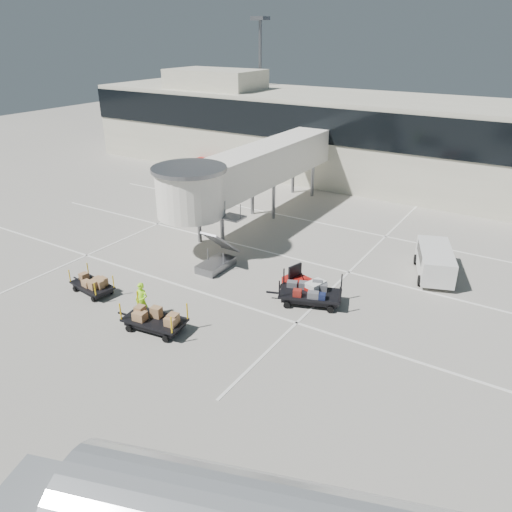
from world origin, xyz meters
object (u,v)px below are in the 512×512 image
object	(u,v)px
box_cart_near	(156,320)
ground_worker	(142,300)
suitcase_cart	(310,295)
belt_loader	(214,165)
minivan	(435,259)
box_cart_far	(92,285)
baggage_tug	(304,285)

from	to	relation	value
box_cart_near	ground_worker	world-z (taller)	ground_worker
suitcase_cart	belt_loader	bearing A→B (deg)	117.02
box_cart_near	ground_worker	size ratio (longest dim) A/B	2.02
box_cart_near	minivan	world-z (taller)	minivan
box_cart_far	baggage_tug	bearing A→B (deg)	38.98
belt_loader	minivan	bearing A→B (deg)	-29.03
box_cart_near	ground_worker	xyz separation A→B (m)	(-1.49, 0.63, 0.42)
suitcase_cart	box_cart_far	xyz separation A→B (m)	(-11.22, -5.48, -0.06)
box_cart_far	ground_worker	world-z (taller)	ground_worker
box_cart_near	minivan	bearing A→B (deg)	46.03
box_cart_near	belt_loader	bearing A→B (deg)	113.67
suitcase_cart	minivan	size ratio (longest dim) A/B	0.85
baggage_tug	box_cart_far	world-z (taller)	baggage_tug
box_cart_near	minivan	size ratio (longest dim) A/B	0.80
belt_loader	box_cart_near	bearing A→B (deg)	-62.34
minivan	box_cart_far	bearing A→B (deg)	-161.53
box_cart_far	suitcase_cart	bearing A→B (deg)	34.04
baggage_tug	suitcase_cart	world-z (taller)	suitcase_cart
baggage_tug	belt_loader	bearing A→B (deg)	152.67
suitcase_cart	box_cart_near	xyz separation A→B (m)	(-5.40, -6.50, 0.01)
suitcase_cart	ground_worker	size ratio (longest dim) A/B	2.15
suitcase_cart	box_cart_far	bearing A→B (deg)	-173.88
minivan	baggage_tug	bearing A→B (deg)	-150.79
box_cart_far	minivan	bearing A→B (deg)	46.51
box_cart_far	minivan	size ratio (longest dim) A/B	0.67
minivan	box_cart_near	bearing A→B (deg)	-146.65
box_cart_far	ground_worker	bearing A→B (deg)	2.83
suitcase_cart	box_cart_near	bearing A→B (deg)	-149.64
baggage_tug	ground_worker	size ratio (longest dim) A/B	1.36
suitcase_cart	box_cart_far	world-z (taller)	suitcase_cart
suitcase_cart	box_cart_near	size ratio (longest dim) A/B	1.07
box_cart_far	minivan	world-z (taller)	minivan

